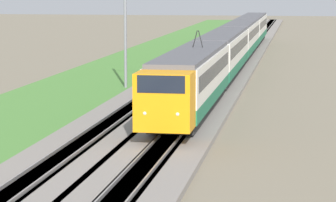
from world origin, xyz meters
name	(u,v)px	position (x,y,z in m)	size (l,w,h in m)	color
ballast_main	(167,84)	(50.00, 0.00, 0.15)	(240.00, 4.40, 0.30)	gray
ballast_adjacent	(218,85)	(50.00, -4.09, 0.15)	(240.00, 4.40, 0.30)	gray
track_main	(167,84)	(50.00, 0.00, 0.16)	(240.00, 1.57, 0.45)	#4C4238
track_adjacent	(218,85)	(50.00, -4.09, 0.16)	(240.00, 1.57, 0.45)	#4C4238
grass_verge	(93,83)	(50.00, 6.17, 0.06)	(240.00, 9.60, 0.12)	#4C8438
passenger_train	(233,43)	(64.26, -4.09, 2.42)	(79.80, 2.91, 5.16)	orange
catenary_mast_mid	(126,32)	(47.26, 2.76, 4.44)	(0.22, 2.56, 8.60)	slate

